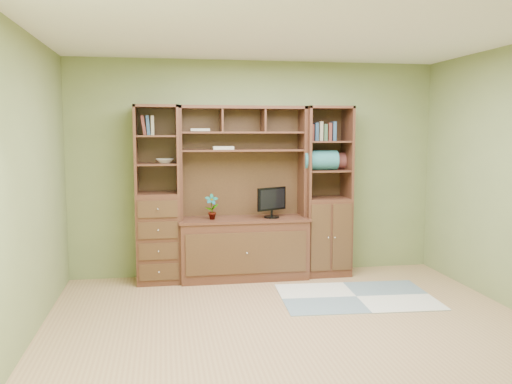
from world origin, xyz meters
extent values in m
cube|color=tan|center=(0.00, 0.00, 0.00)|extent=(4.60, 4.10, 0.04)
cube|color=white|center=(0.00, 0.00, 2.60)|extent=(4.60, 4.10, 0.04)
cube|color=olive|center=(0.00, 2.00, 1.30)|extent=(4.50, 0.04, 2.60)
cube|color=olive|center=(0.00, -2.00, 1.30)|extent=(4.50, 0.04, 2.60)
cube|color=olive|center=(-2.25, 0.00, 1.30)|extent=(0.04, 4.00, 2.60)
cube|color=#492619|center=(-0.20, 1.73, 1.02)|extent=(1.54, 0.53, 2.05)
cube|color=#492619|center=(-1.20, 1.77, 1.02)|extent=(0.50, 0.45, 2.05)
cube|color=#492619|center=(0.83, 1.77, 1.02)|extent=(0.55, 0.45, 2.05)
cube|color=#A5ABAB|center=(0.87, 0.79, 0.01)|extent=(1.66, 1.16, 0.01)
cube|color=black|center=(0.13, 1.70, 0.98)|extent=(0.45, 0.35, 0.50)
imported|color=#9E4F35|center=(-0.58, 1.70, 0.88)|extent=(0.16, 0.11, 0.30)
cube|color=#B3AC99|center=(-0.43, 1.82, 1.56)|extent=(0.24, 0.18, 0.04)
imported|color=beige|center=(-1.11, 1.77, 1.42)|extent=(0.21, 0.21, 0.05)
cube|color=#276468|center=(0.73, 1.73, 1.41)|extent=(0.41, 0.24, 0.24)
cube|color=brown|center=(0.97, 1.85, 1.39)|extent=(0.37, 0.20, 0.20)
camera|label=1|loc=(-1.13, -4.54, 1.76)|focal=38.00mm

